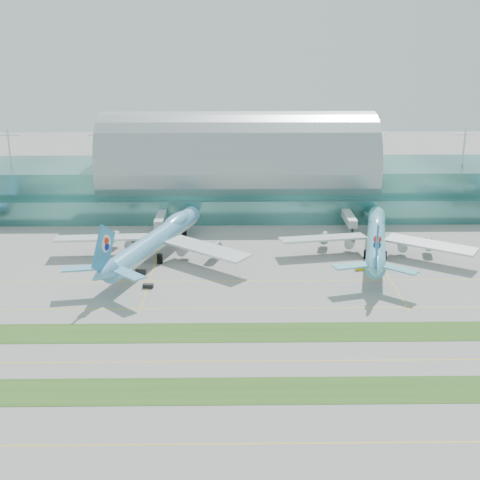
{
  "coord_description": "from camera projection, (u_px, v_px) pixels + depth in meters",
  "views": [
    {
      "loc": [
        -3.02,
        -161.32,
        79.5
      ],
      "look_at": [
        0.0,
        55.0,
        9.0
      ],
      "focal_mm": 50.0,
      "sensor_mm": 36.0,
      "label": 1
    }
  ],
  "objects": [
    {
      "name": "airliner_c",
      "position": [
        376.0,
        237.0,
        238.03
      ],
      "size": [
        67.65,
        77.87,
        21.61
      ],
      "rotation": [
        0.0,
        0.0,
        -0.21
      ],
      "color": "#5AB3C7",
      "rests_on": "ground"
    },
    {
      "name": "taxiline_d",
      "position": [
        241.0,
        281.0,
        216.06
      ],
      "size": [
        420.0,
        0.35,
        0.01
      ],
      "primitive_type": "cube",
      "color": "yellow",
      "rests_on": "ground"
    },
    {
      "name": "ground",
      "position": [
        243.0,
        336.0,
        178.04
      ],
      "size": [
        700.0,
        700.0,
        0.0
      ],
      "primitive_type": "plane",
      "color": "gray",
      "rests_on": "ground"
    },
    {
      "name": "terminal",
      "position": [
        238.0,
        177.0,
        296.07
      ],
      "size": [
        340.0,
        69.1,
        36.0
      ],
      "color": "#3D7A75",
      "rests_on": "ground"
    },
    {
      "name": "taxiline_c",
      "position": [
        242.0,
        308.0,
        195.15
      ],
      "size": [
        420.0,
        0.35,
        0.01
      ],
      "primitive_type": "cube",
      "color": "yellow",
      "rests_on": "ground"
    },
    {
      "name": "grass_strip_near",
      "position": [
        245.0,
        391.0,
        151.41
      ],
      "size": [
        420.0,
        12.0,
        0.08
      ],
      "primitive_type": "cube",
      "color": "#2D591E",
      "rests_on": "ground"
    },
    {
      "name": "gse_d",
      "position": [
        141.0,
        272.0,
        221.27
      ],
      "size": [
        3.77,
        2.16,
        1.54
      ],
      "primitive_type": "cube",
      "rotation": [
        0.0,
        0.0,
        -0.12
      ],
      "color": "black",
      "rests_on": "ground"
    },
    {
      "name": "gse_c",
      "position": [
        148.0,
        286.0,
        210.14
      ],
      "size": [
        3.47,
        2.04,
        1.29
      ],
      "primitive_type": "cube",
      "rotation": [
        0.0,
        0.0,
        -0.12
      ],
      "color": "black",
      "rests_on": "ground"
    },
    {
      "name": "grass_strip_far",
      "position": [
        243.0,
        332.0,
        179.93
      ],
      "size": [
        420.0,
        12.0,
        0.08
      ],
      "primitive_type": "cube",
      "color": "#2D591E",
      "rests_on": "ground"
    },
    {
      "name": "taxiline_b",
      "position": [
        244.0,
        361.0,
        164.73
      ],
      "size": [
        420.0,
        0.35,
        0.01
      ],
      "primitive_type": "cube",
      "color": "yellow",
      "rests_on": "ground"
    },
    {
      "name": "airliner_b",
      "position": [
        156.0,
        239.0,
        234.88
      ],
      "size": [
        69.99,
        81.31,
        23.04
      ],
      "rotation": [
        0.0,
        0.0,
        -0.32
      ],
      "color": "#62ADD9",
      "rests_on": "ground"
    },
    {
      "name": "gse_e",
      "position": [
        360.0,
        268.0,
        225.31
      ],
      "size": [
        3.3,
        2.16,
        1.21
      ],
      "primitive_type": "cube",
      "rotation": [
        0.0,
        0.0,
        0.21
      ],
      "color": "#C7B80B",
      "rests_on": "ground"
    },
    {
      "name": "gse_f",
      "position": [
        375.0,
        266.0,
        227.45
      ],
      "size": [
        3.73,
        2.44,
        1.46
      ],
      "primitive_type": "cube",
      "rotation": [
        0.0,
        0.0,
        -0.15
      ],
      "color": "black",
      "rests_on": "ground"
    },
    {
      "name": "taxiline_a",
      "position": [
        247.0,
        444.0,
        132.4
      ],
      "size": [
        420.0,
        0.35,
        0.01
      ],
      "primitive_type": "cube",
      "color": "yellow",
      "rests_on": "ground"
    }
  ]
}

